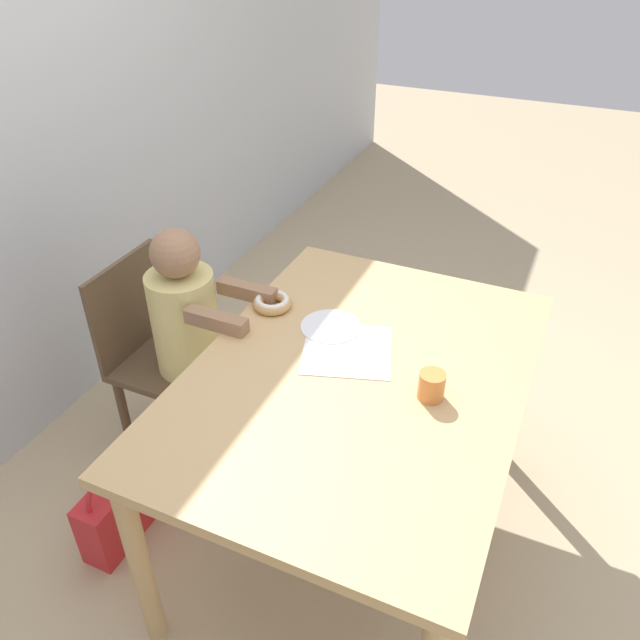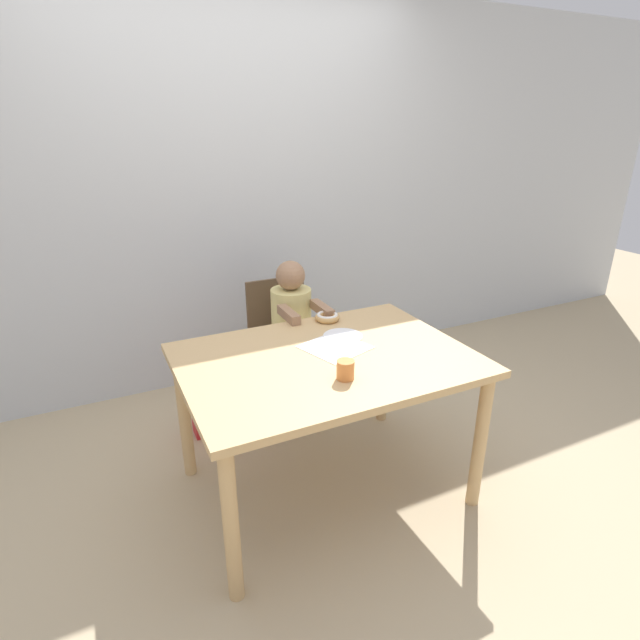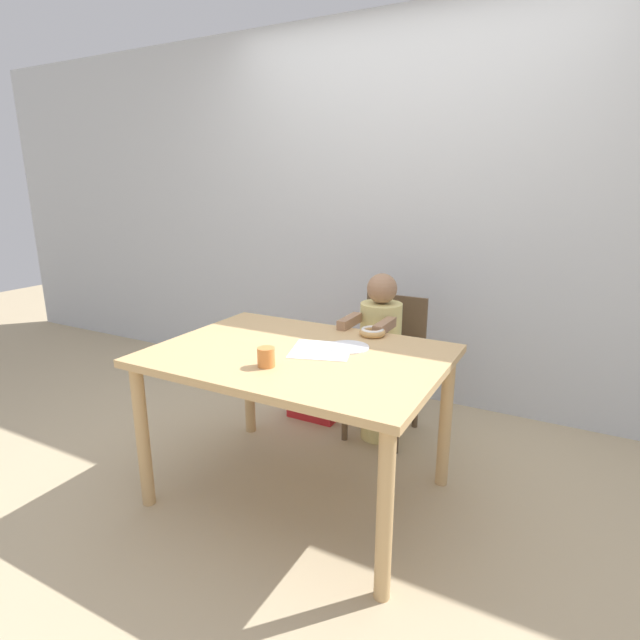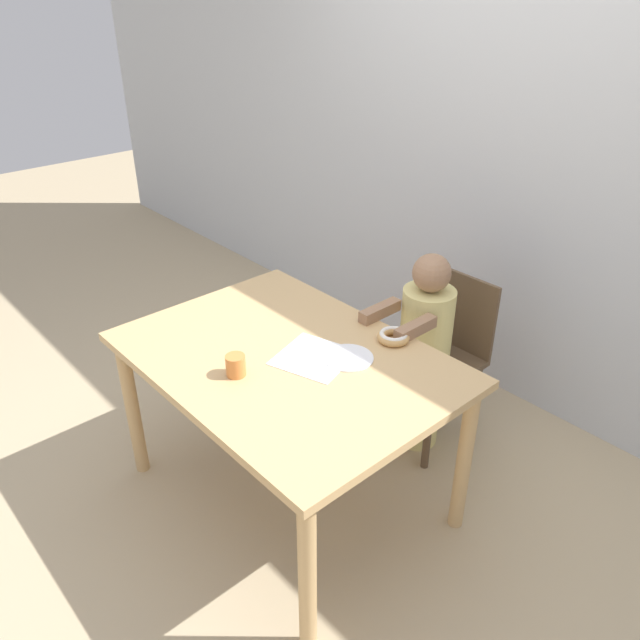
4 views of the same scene
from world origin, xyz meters
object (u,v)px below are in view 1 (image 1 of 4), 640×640
Objects in this scene: handbag at (120,507)px; cup at (432,386)px; chair at (167,358)px; child_figure at (191,351)px; donut at (272,302)px.

cup is at bearing -71.78° from handbag.
child_figure is at bearing -90.00° from chair.
handbag is (-0.46, 0.03, -0.36)m from child_figure.
donut is at bearing -32.39° from handbag.
chair reaches higher than handbag.
handbag is at bearing 147.61° from donut.
chair is 6.28× the size of donut.
donut reaches higher than handbag.
chair is at bearing 10.62° from handbag.
child_figure is 12.12× the size of cup.
child_figure is 7.60× the size of donut.
donut is at bearing -79.71° from chair.
handbag is at bearing 108.22° from cup.
chair is 0.55m from handbag.
chair reaches higher than donut.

